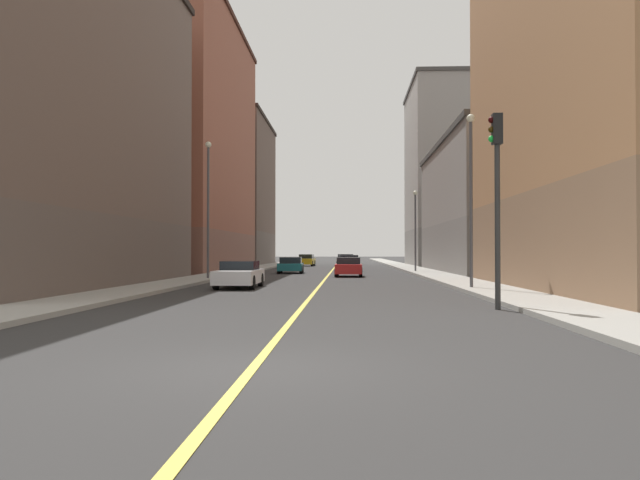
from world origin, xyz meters
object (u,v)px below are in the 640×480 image
Objects in this scene: street_lamp_left_far at (415,222)px; building_right_midblock at (181,144)px; street_lamp_left_near at (471,183)px; building_right_corner at (29,103)px; car_red at (349,267)px; building_left_mid at (500,207)px; car_black at (345,261)px; building_left_far at (453,176)px; car_white at (239,275)px; building_right_distant at (228,192)px; street_lamp_right_near at (208,196)px; car_maroon at (349,263)px; traffic_light_left_near at (497,182)px; building_left_near at (637,82)px; car_teal at (291,265)px; car_yellow at (306,260)px.

building_right_midblock is at bearing 163.93° from street_lamp_left_far.
building_right_corner is at bearing 176.04° from street_lamp_left_near.
building_right_midblock is 6.34× the size of car_red.
building_left_mid is 19.72m from car_black.
building_left_far is 4.60× the size of car_white.
building_right_distant is (-0.00, 50.73, 0.39)m from building_right_corner.
street_lamp_right_near reaches higher than car_white.
building_right_distant reaches higher than car_maroon.
traffic_light_left_near is (-7.91, -56.45, -6.80)m from building_left_far.
building_right_midblock is at bearing -90.00° from building_right_distant.
street_lamp_left_far is at bearing -105.95° from building_left_far.
traffic_light_left_near is (-7.91, -8.71, -5.16)m from building_left_near.
car_teal is (3.70, 12.84, -4.29)m from street_lamp_right_near.
building_right_distant reaches higher than car_white.
car_red is (-12.20, -31.86, -9.89)m from building_left_far.
building_left_mid is 1.05× the size of building_right_corner.
building_left_far is at bearing 81.69° from street_lamp_left_near.
car_maroon is 12.14m from car_red.
car_yellow is 1.09× the size of car_teal.
building_left_far is 0.90× the size of building_right_corner.
building_right_distant is 2.53× the size of street_lamp_left_near.
building_left_far is 5.26× the size of car_teal.
building_right_midblock reaches higher than street_lamp_right_near.
building_left_near is 3.89× the size of traffic_light_left_near.
car_teal is at bearing -89.19° from car_yellow.
building_left_near reaches higher than car_teal.
traffic_light_left_near is 0.90× the size of street_lamp_left_far.
car_yellow is at bearing 104.50° from car_maroon.
traffic_light_left_near is at bearing -63.09° from building_right_midblock.
building_left_far is 2.64× the size of street_lamp_right_near.
car_teal is at bearing -128.42° from car_maroon.
car_white is at bearing -101.16° from car_maroon.
building_left_near is 41.78m from car_black.
street_lamp_right_near is at bearing -71.00° from building_right_midblock.
building_right_midblock is at bearing -120.63° from car_yellow.
car_red is (15.10, -13.62, -10.71)m from building_right_midblock.
building_left_near is 1.17× the size of building_right_distant.
building_right_midblock reaches higher than street_lamp_left_far.
street_lamp_right_near is (-12.50, 18.20, 1.18)m from traffic_light_left_near.
building_left_near is at bearing -4.09° from building_right_corner.
traffic_light_left_near is at bearing -55.51° from street_lamp_right_near.
building_left_near reaches higher than street_lamp_right_near.
building_left_mid is 6.13× the size of car_teal.
street_lamp_left_near is 11.29m from car_white.
car_maroon is at bearing -5.61° from building_right_midblock.
car_white is at bearing -69.98° from building_right_midblock.
car_maroon is at bearing -121.72° from building_left_far.
building_left_near is 22.86m from street_lamp_right_near.
car_white is 14.72m from car_red.
car_maroon is (8.22, 18.54, -4.26)m from street_lamp_right_near.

